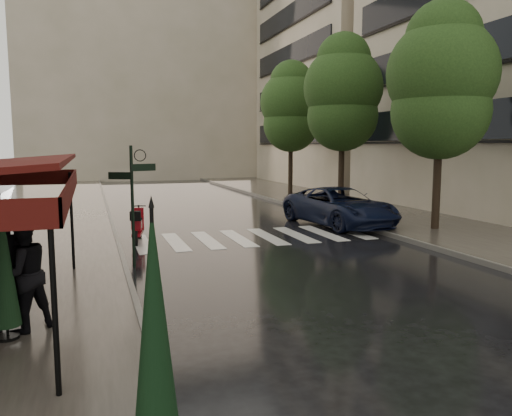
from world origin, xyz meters
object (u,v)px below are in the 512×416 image
scooter (137,226)px  parasol_back (3,261)px  pedestrian_with_umbrella (6,225)px  pedestrian_terrace (22,273)px  parasol_front (154,316)px  parked_car (340,207)px

scooter → parasol_back: size_ratio=0.74×
pedestrian_with_umbrella → parasol_back: (-0.01, -0.42, -0.49)m
pedestrian_terrace → parasol_front: 4.11m
scooter → parasol_back: (-2.69, -7.92, 0.83)m
scooter → parasol_front: size_ratio=0.70×
scooter → parasol_front: 11.44m
pedestrian_terrace → parasol_front: bearing=78.6°
pedestrian_terrace → parasol_front: (1.63, -3.76, 0.37)m
parasol_back → parasol_front: bearing=-61.9°
pedestrian_with_umbrella → parasol_front: 4.32m
pedestrian_terrace → parasol_front: parasol_front is taller
pedestrian_with_umbrella → parasol_back: pedestrian_with_umbrella is taller
pedestrian_with_umbrella → parasol_back: bearing=-98.9°
pedestrian_terrace → parked_car: 13.48m
pedestrian_terrace → parasol_back: size_ratio=0.83×
pedestrian_with_umbrella → parasol_front: size_ratio=1.07×
scooter → pedestrian_with_umbrella: bearing=-98.8°
pedestrian_with_umbrella → pedestrian_terrace: (0.20, -0.13, -0.78)m
pedestrian_terrace → parked_car: (10.28, 8.71, -0.33)m
parasol_back → pedestrian_with_umbrella: bearing=88.1°
scooter → parasol_front: bearing=-83.4°
parked_car → scooter: bearing=180.0°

